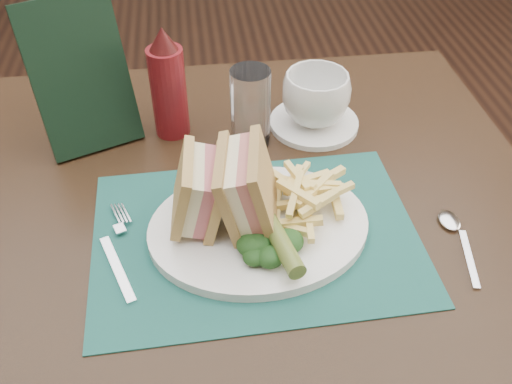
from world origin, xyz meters
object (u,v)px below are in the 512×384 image
(sandwich_half_b, at_px, (231,186))
(coffee_cup, at_px, (316,98))
(plate, at_px, (259,227))
(check_presenter, at_px, (81,76))
(table_main, at_px, (243,334))
(drinking_glass, at_px, (250,108))
(sandwich_half_a, at_px, (183,191))
(ketchup_bottle, at_px, (168,83))
(saucer, at_px, (314,123))
(placemat, at_px, (256,236))

(sandwich_half_b, relative_size, coffee_cup, 1.04)
(plate, xyz_separation_m, check_presenter, (-0.24, 0.25, 0.11))
(table_main, bearing_deg, drinking_glass, 74.65)
(sandwich_half_a, relative_size, check_presenter, 0.43)
(check_presenter, bearing_deg, sandwich_half_b, -70.46)
(ketchup_bottle, relative_size, check_presenter, 0.78)
(plate, height_order, sandwich_half_b, sandwich_half_b)
(saucer, bearing_deg, sandwich_half_a, -135.24)
(saucer, bearing_deg, coffee_cup, 0.00)
(placemat, height_order, sandwich_half_a, sandwich_half_a)
(placemat, bearing_deg, drinking_glass, 85.10)
(plate, relative_size, coffee_cup, 2.69)
(ketchup_bottle, height_order, check_presenter, check_presenter)
(placemat, distance_m, check_presenter, 0.37)
(table_main, distance_m, saucer, 0.43)
(coffee_cup, bearing_deg, ketchup_bottle, 176.93)
(plate, bearing_deg, saucer, 57.27)
(saucer, distance_m, drinking_glass, 0.13)
(table_main, height_order, sandwich_half_b, sandwich_half_b)
(placemat, height_order, sandwich_half_b, sandwich_half_b)
(table_main, relative_size, plate, 3.00)
(plate, relative_size, drinking_glass, 2.31)
(ketchup_bottle, bearing_deg, placemat, -67.63)
(drinking_glass, height_order, ketchup_bottle, ketchup_bottle)
(ketchup_bottle, bearing_deg, table_main, -58.93)
(table_main, distance_m, check_presenter, 0.56)
(sandwich_half_a, height_order, drinking_glass, drinking_glass)
(drinking_glass, bearing_deg, plate, -93.74)
(table_main, relative_size, ketchup_bottle, 4.84)
(table_main, height_order, check_presenter, check_presenter)
(plate, height_order, coffee_cup, coffee_cup)
(table_main, distance_m, drinking_glass, 0.46)
(placemat, bearing_deg, coffee_cup, 62.26)
(sandwich_half_a, bearing_deg, ketchup_bottle, 97.52)
(sandwich_half_a, xyz_separation_m, ketchup_bottle, (-0.01, 0.23, 0.02))
(drinking_glass, bearing_deg, table_main, -105.35)
(sandwich_half_a, distance_m, saucer, 0.32)
(sandwich_half_b, distance_m, check_presenter, 0.32)
(ketchup_bottle, bearing_deg, check_presenter, -178.52)
(table_main, xyz_separation_m, plate, (0.02, -0.10, 0.38))
(drinking_glass, bearing_deg, saucer, 15.90)
(saucer, distance_m, check_presenter, 0.38)
(placemat, xyz_separation_m, sandwich_half_a, (-0.09, 0.03, 0.07))
(ketchup_bottle, bearing_deg, coffee_cup, -3.07)
(table_main, height_order, drinking_glass, drinking_glass)
(placemat, relative_size, check_presenter, 1.84)
(sandwich_half_a, distance_m, sandwich_half_b, 0.06)
(placemat, relative_size, drinking_glass, 3.36)
(plate, bearing_deg, drinking_glass, 81.09)
(sandwich_half_a, height_order, sandwich_half_b, sandwich_half_b)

